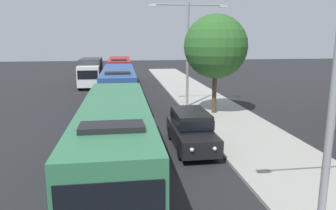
% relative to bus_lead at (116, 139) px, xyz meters
% --- Properties ---
extents(bus_lead, '(2.58, 11.72, 3.21)m').
position_rel_bus_lead_xyz_m(bus_lead, '(0.00, 0.00, 0.00)').
color(bus_lead, '#33724C').
rests_on(bus_lead, ground_plane).
extents(bus_second_in_line, '(2.58, 11.81, 3.21)m').
position_rel_bus_lead_xyz_m(bus_second_in_line, '(0.00, 13.98, 0.00)').
color(bus_second_in_line, '#284C8C').
rests_on(bus_second_in_line, ground_plane).
extents(bus_middle, '(2.58, 11.18, 3.21)m').
position_rel_bus_lead_xyz_m(bus_middle, '(-0.00, 27.50, -0.00)').
color(bus_middle, maroon).
rests_on(bus_middle, ground_plane).
extents(white_suv, '(1.86, 5.09, 1.90)m').
position_rel_bus_lead_xyz_m(white_suv, '(3.70, 3.32, -0.66)').
color(white_suv, black).
rests_on(white_suv, ground_plane).
extents(box_truck_oncoming, '(2.35, 7.10, 3.15)m').
position_rel_bus_lead_xyz_m(box_truck_oncoming, '(-3.30, 25.88, 0.01)').
color(box_truck_oncoming, white).
rests_on(box_truck_oncoming, ground_plane).
extents(streetlamp_mid, '(6.03, 0.28, 8.02)m').
position_rel_bus_lead_xyz_m(streetlamp_mid, '(5.40, 12.70, 3.40)').
color(streetlamp_mid, gray).
rests_on(streetlamp_mid, sidewalk).
extents(roadside_tree, '(4.51, 4.51, 7.04)m').
position_rel_bus_lead_xyz_m(roadside_tree, '(6.89, 10.18, 3.23)').
color(roadside_tree, '#4C3823').
rests_on(roadside_tree, sidewalk).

